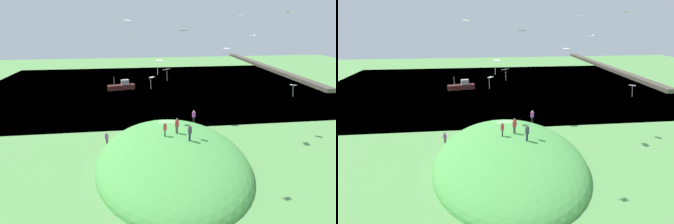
# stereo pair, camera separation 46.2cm
# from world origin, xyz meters

# --- Properties ---
(ground_plane) EXTENTS (160.00, 160.00, 0.00)m
(ground_plane) POSITION_xyz_m (0.00, 0.00, 0.00)
(ground_plane) COLOR #5E9A4F
(lake_water) EXTENTS (52.66, 80.00, 0.40)m
(lake_water) POSITION_xyz_m (-29.46, 0.00, -0.20)
(lake_water) COLOR #40628D
(lake_water) RESTS_ON ground_plane
(grass_hill) EXTENTS (22.41, 17.09, 5.85)m
(grass_hill) POSITION_xyz_m (6.62, -0.25, 0.00)
(grass_hill) COLOR #52A64C
(grass_hill) RESTS_ON ground_plane
(bridge_deck_far) EXTENTS (47.39, 1.80, 0.70)m
(bridge_deck_far) POSITION_xyz_m (-29.46, 28.30, 4.18)
(bridge_deck_far) COLOR #504A3E
(boat_on_lake) EXTENTS (2.74, 6.29, 2.99)m
(boat_on_lake) POSITION_xyz_m (-27.29, -7.24, 0.74)
(boat_on_lake) COLOR #4A1B1A
(boat_on_lake) RESTS_ON lake_water
(person_on_hilltop) EXTENTS (0.40, 0.40, 1.63)m
(person_on_hilltop) POSITION_xyz_m (5.87, -0.97, 3.93)
(person_on_hilltop) COLOR black
(person_on_hilltop) RESTS_ON grass_hill
(person_near_shore) EXTENTS (0.64, 0.64, 1.56)m
(person_near_shore) POSITION_xyz_m (0.98, -8.06, 0.96)
(person_near_shore) COLOR brown
(person_near_shore) RESTS_ON ground_plane
(person_with_child) EXTENTS (0.64, 0.64, 1.85)m
(person_with_child) POSITION_xyz_m (5.19, 0.49, 4.04)
(person_with_child) COLOR #534B4A
(person_with_child) RESTS_ON grass_hill
(person_walking_path) EXTENTS (0.62, 0.62, 1.82)m
(person_walking_path) POSITION_xyz_m (7.24, 1.59, 3.99)
(person_walking_path) COLOR #192546
(person_walking_path) RESTS_ON grass_hill
(person_watching_kites) EXTENTS (0.48, 0.48, 1.82)m
(person_watching_kites) POSITION_xyz_m (-1.29, 3.94, 2.63)
(person_watching_kites) COLOR black
(person_watching_kites) RESTS_ON grass_hill
(kite_0) EXTENTS (1.16, 1.19, 1.84)m
(kite_0) POSITION_xyz_m (-6.61, 0.70, 8.14)
(kite_0) COLOR white
(kite_1) EXTENTS (1.44, 1.28, 1.43)m
(kite_1) POSITION_xyz_m (-11.51, 11.64, 10.65)
(kite_1) COLOR white
(kite_2) EXTENTS (0.71, 0.76, 1.57)m
(kite_2) POSITION_xyz_m (1.03, 14.73, 16.10)
(kite_2) COLOR silver
(kite_3) EXTENTS (0.98, 1.24, 1.15)m
(kite_3) POSITION_xyz_m (-6.75, 3.21, 13.83)
(kite_3) COLOR white
(kite_4) EXTENTS (0.65, 0.78, 1.65)m
(kite_4) POSITION_xyz_m (4.61, -1.43, 11.12)
(kite_4) COLOR white
(kite_5) EXTENTS (0.73, 0.89, 1.88)m
(kite_5) POSITION_xyz_m (0.84, 10.41, 13.43)
(kite_5) COLOR white
(kite_6) EXTENTS (0.96, 0.98, 1.73)m
(kite_6) POSITION_xyz_m (0.51, 17.11, 6.93)
(kite_6) COLOR white
(kite_7) EXTENTS (1.00, 0.94, 1.76)m
(kite_7) POSITION_xyz_m (-4.04, -1.72, 7.51)
(kite_7) COLOR white
(kite_9) EXTENTS (1.18, 1.07, 1.48)m
(kite_9) POSITION_xyz_m (0.02, 9.10, 15.78)
(kite_9) COLOR white
(kite_10) EXTENTS (1.29, 1.10, 2.27)m
(kite_10) POSITION_xyz_m (-1.43, -4.68, 15.18)
(kite_10) COLOR silver
(mooring_post) EXTENTS (0.14, 0.14, 0.94)m
(mooring_post) POSITION_xyz_m (-3.43, 1.84, 0.47)
(mooring_post) COLOR brown
(mooring_post) RESTS_ON ground_plane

